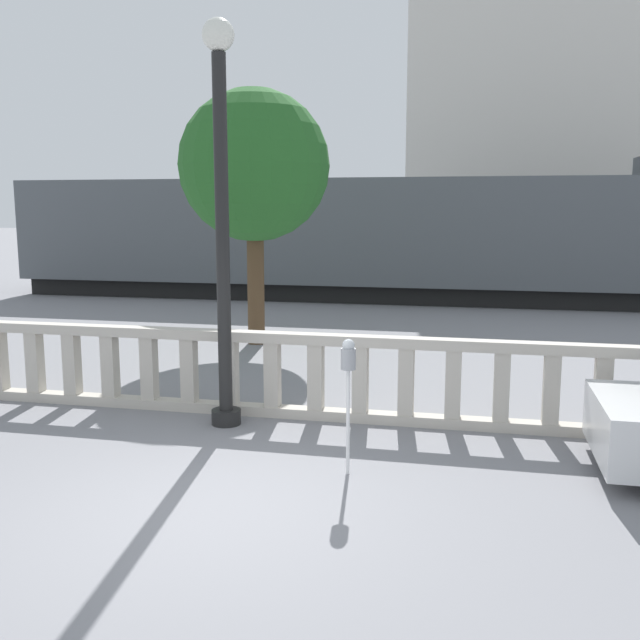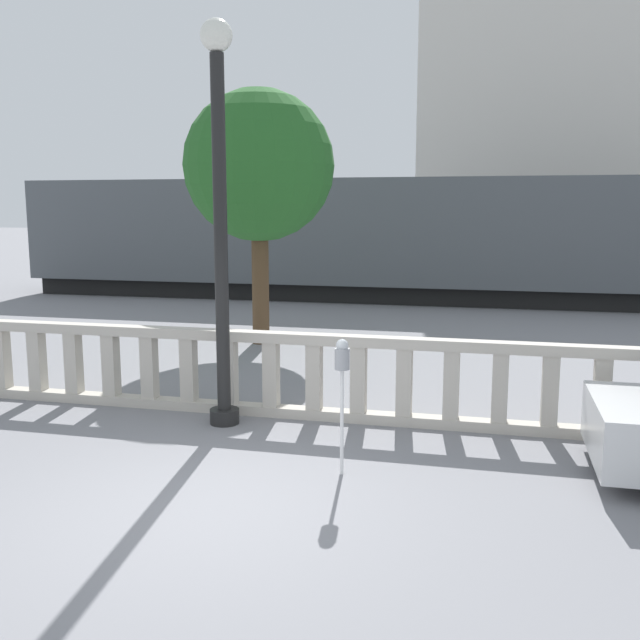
# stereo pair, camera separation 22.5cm
# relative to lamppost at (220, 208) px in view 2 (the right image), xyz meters

# --- Properties ---
(ground_plane) EXTENTS (160.00, 160.00, 0.00)m
(ground_plane) POSITION_rel_lamppost_xyz_m (0.81, -2.63, -2.87)
(ground_plane) COLOR slate
(balustrade) EXTENTS (13.99, 0.24, 1.18)m
(balustrade) POSITION_rel_lamppost_xyz_m (0.81, 0.50, -2.28)
(balustrade) COLOR #BCB5A8
(balustrade) RESTS_ON ground
(lamppost) EXTENTS (0.41, 0.41, 5.18)m
(lamppost) POSITION_rel_lamppost_xyz_m (0.00, 0.00, 0.00)
(lamppost) COLOR black
(lamppost) RESTS_ON ground
(parking_meter) EXTENTS (0.16, 0.16, 1.50)m
(parking_meter) POSITION_rel_lamppost_xyz_m (1.91, -1.43, -1.68)
(parking_meter) COLOR silver
(parking_meter) RESTS_ON ground
(train_near) EXTENTS (22.07, 2.89, 4.31)m
(train_near) POSITION_rel_lamppost_xyz_m (-0.17, 13.27, -0.92)
(train_near) COLOR black
(train_near) RESTS_ON ground
(building_block) EXTENTS (13.03, 9.23, 12.20)m
(building_block) POSITION_rel_lamppost_xyz_m (6.85, 24.59, 3.23)
(building_block) COLOR beige
(building_block) RESTS_ON ground
(tree_left) EXTENTS (3.11, 3.11, 5.27)m
(tree_left) POSITION_rel_lamppost_xyz_m (-1.32, 5.54, 0.82)
(tree_left) COLOR #4C3823
(tree_left) RESTS_ON ground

